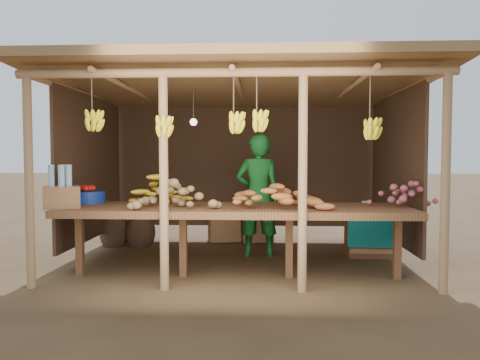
{
  "coord_description": "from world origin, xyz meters",
  "views": [
    {
      "loc": [
        0.3,
        -6.18,
        1.37
      ],
      "look_at": [
        0.0,
        0.0,
        1.05
      ],
      "focal_mm": 35.0,
      "sensor_mm": 36.0,
      "label": 1
    }
  ],
  "objects": [
    {
      "name": "ground",
      "position": [
        0.0,
        0.0,
        0.0
      ],
      "size": [
        60.0,
        60.0,
        0.0
      ],
      "primitive_type": "plane",
      "color": "brown",
      "rests_on": "ground"
    },
    {
      "name": "stall_structure",
      "position": [
        -0.01,
        -0.05,
        1.92
      ],
      "size": [
        4.7,
        3.5,
        2.43
      ],
      "color": "tan",
      "rests_on": "ground"
    },
    {
      "name": "counter",
      "position": [
        0.0,
        -0.95,
        0.74
      ],
      "size": [
        3.9,
        1.05,
        0.8
      ],
      "color": "brown",
      "rests_on": "ground"
    },
    {
      "name": "potato_heap",
      "position": [
        -0.64,
        -1.11,
        0.98
      ],
      "size": [
        1.03,
        0.79,
        0.36
      ],
      "primitive_type": null,
      "rotation": [
        0.0,
        0.0,
        -0.29
      ],
      "color": "#93744C",
      "rests_on": "counter"
    },
    {
      "name": "sweet_potato_heap",
      "position": [
        0.45,
        -1.04,
        0.98
      ],
      "size": [
        1.08,
        0.69,
        0.36
      ],
      "primitive_type": null,
      "rotation": [
        0.0,
        0.0,
        0.06
      ],
      "color": "#B2632D",
      "rests_on": "counter"
    },
    {
      "name": "onion_heap",
      "position": [
        1.9,
        -0.87,
        0.98
      ],
      "size": [
        0.82,
        0.51,
        0.36
      ],
      "primitive_type": null,
      "rotation": [
        0.0,
        0.0,
        0.04
      ],
      "color": "#B35763",
      "rests_on": "counter"
    },
    {
      "name": "banana_pile",
      "position": [
        -0.94,
        -0.6,
        0.98
      ],
      "size": [
        0.72,
        0.5,
        0.35
      ],
      "primitive_type": null,
      "rotation": [
        0.0,
        0.0,
        0.15
      ],
      "color": "yellow",
      "rests_on": "counter"
    },
    {
      "name": "tomato_basin",
      "position": [
        -1.81,
        -0.67,
        0.89
      ],
      "size": [
        0.42,
        0.42,
        0.22
      ],
      "rotation": [
        0.0,
        0.0,
        0.26
      ],
      "color": "navy",
      "rests_on": "counter"
    },
    {
      "name": "bottle_box",
      "position": [
        -1.9,
        -1.17,
        0.98
      ],
      "size": [
        0.46,
        0.41,
        0.48
      ],
      "color": "#926441",
      "rests_on": "counter"
    },
    {
      "name": "vendor",
      "position": [
        0.24,
        0.16,
        0.83
      ],
      "size": [
        0.64,
        0.46,
        1.67
      ],
      "primitive_type": "imported",
      "rotation": [
        0.0,
        0.0,
        3.24
      ],
      "color": "#176926",
      "rests_on": "ground"
    },
    {
      "name": "tarp_crate",
      "position": [
        1.75,
        0.27,
        0.31
      ],
      "size": [
        0.66,
        0.58,
        0.77
      ],
      "color": "brown",
      "rests_on": "ground"
    },
    {
      "name": "carton_stack",
      "position": [
        0.04,
        1.2,
        0.34
      ],
      "size": [
        1.08,
        0.48,
        0.77
      ],
      "color": "#926441",
      "rests_on": "ground"
    },
    {
      "name": "burlap_sacks",
      "position": [
        -1.75,
        0.77,
        0.26
      ],
      "size": [
        0.85,
        0.45,
        0.6
      ],
      "color": "#4D3423",
      "rests_on": "ground"
    }
  ]
}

